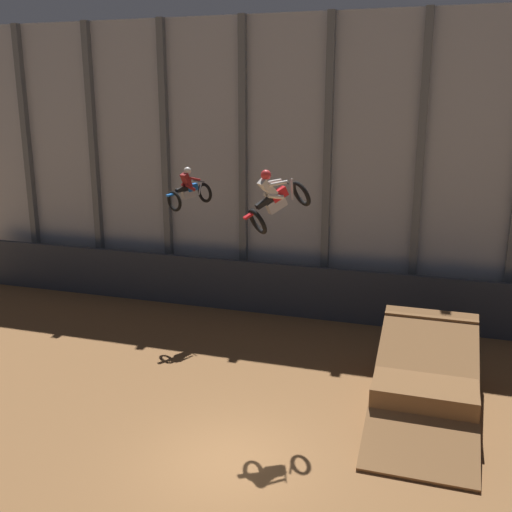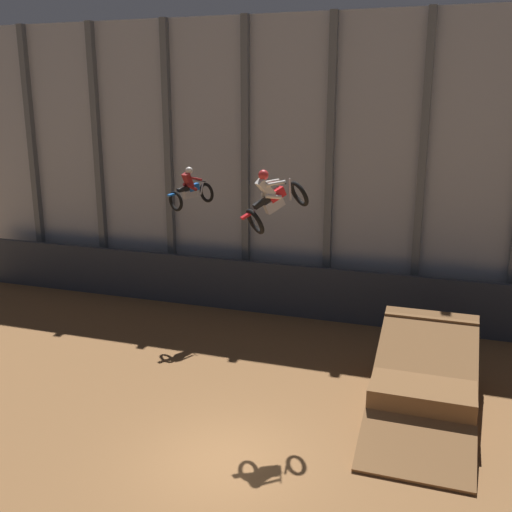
{
  "view_description": "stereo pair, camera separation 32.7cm",
  "coord_description": "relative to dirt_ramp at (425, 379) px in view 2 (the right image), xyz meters",
  "views": [
    {
      "loc": [
        4.33,
        -11.57,
        8.32
      ],
      "look_at": [
        -1.19,
        5.76,
        3.49
      ],
      "focal_mm": 42.0,
      "sensor_mm": 36.0,
      "label": 1
    },
    {
      "loc": [
        4.64,
        -11.47,
        8.32
      ],
      "look_at": [
        -1.19,
        5.76,
        3.49
      ],
      "focal_mm": 42.0,
      "sensor_mm": 36.0,
      "label": 2
    }
  ],
  "objects": [
    {
      "name": "lower_barrier",
      "position": [
        -4.23,
        5.5,
        0.31
      ],
      "size": [
        31.36,
        0.2,
        2.07
      ],
      "color": "#2D333D",
      "rests_on": "ground_plane"
    },
    {
      "name": "rider_bike_left_air",
      "position": [
        -8.55,
        3.29,
        4.4
      ],
      "size": [
        1.37,
        1.8,
        1.52
      ],
      "rotation": [
        0.11,
        0.0,
        -0.47
      ],
      "color": "black"
    },
    {
      "name": "arena_back_wall",
      "position": [
        -4.23,
        6.65,
        4.94
      ],
      "size": [
        32.0,
        0.4,
        11.34
      ],
      "color": "#A3A8B2",
      "rests_on": "ground_plane"
    },
    {
      "name": "rider_bike_right_air",
      "position": [
        -3.97,
        -1.62,
        5.08
      ],
      "size": [
        1.72,
        1.69,
        1.69
      ],
      "rotation": [
        0.46,
        0.0,
        -0.81
      ],
      "color": "black"
    },
    {
      "name": "ground_plane",
      "position": [
        -4.23,
        -4.48,
        -0.72
      ],
      "size": [
        60.0,
        60.0,
        0.0
      ],
      "primitive_type": "plane",
      "color": "brown"
    },
    {
      "name": "dirt_ramp",
      "position": [
        0.0,
        0.0,
        0.0
      ],
      "size": [
        2.7,
        5.89,
        2.18
      ],
      "color": "brown",
      "rests_on": "ground_plane"
    }
  ]
}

